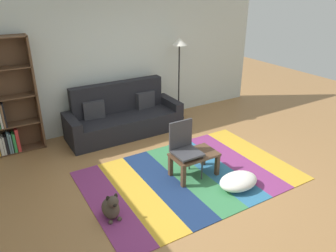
% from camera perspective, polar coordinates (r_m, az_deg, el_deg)
% --- Properties ---
extents(ground_plane, '(14.00, 14.00, 0.00)m').
position_cam_1_polar(ground_plane, '(5.14, 3.23, -9.02)').
color(ground_plane, '#9E7042').
extents(back_wall, '(6.80, 0.10, 2.70)m').
position_cam_1_polar(back_wall, '(6.73, -8.92, 11.31)').
color(back_wall, silver).
rests_on(back_wall, ground_plane).
extents(rug, '(3.23, 2.13, 0.01)m').
position_cam_1_polar(rug, '(5.17, 3.96, -8.76)').
color(rug, '#843370').
rests_on(rug, ground_plane).
extents(couch, '(2.26, 0.80, 1.00)m').
position_cam_1_polar(couch, '(6.51, -7.88, 1.55)').
color(couch, black).
rests_on(couch, ground_plane).
extents(bookshelf, '(0.90, 0.28, 2.02)m').
position_cam_1_polar(bookshelf, '(6.14, -27.22, 3.73)').
color(bookshelf, brown).
rests_on(bookshelf, ground_plane).
extents(coffee_table, '(0.71, 0.44, 0.38)m').
position_cam_1_polar(coffee_table, '(5.04, 4.63, -5.62)').
color(coffee_table, '#513826').
rests_on(coffee_table, rug).
extents(pouf, '(0.62, 0.42, 0.22)m').
position_cam_1_polar(pouf, '(4.94, 12.29, -9.48)').
color(pouf, white).
rests_on(pouf, rug).
extents(dog, '(0.22, 0.35, 0.40)m').
position_cam_1_polar(dog, '(4.34, -10.00, -13.92)').
color(dog, '#473D33').
rests_on(dog, ground_plane).
extents(standing_lamp, '(0.32, 0.32, 1.76)m').
position_cam_1_polar(standing_lamp, '(6.84, 2.00, 12.82)').
color(standing_lamp, black).
rests_on(standing_lamp, ground_plane).
extents(tv_remote, '(0.05, 0.15, 0.02)m').
position_cam_1_polar(tv_remote, '(5.01, 3.83, -4.70)').
color(tv_remote, black).
rests_on(tv_remote, coffee_table).
extents(folding_chair, '(0.40, 0.40, 0.90)m').
position_cam_1_polar(folding_chair, '(4.94, 2.82, -3.35)').
color(folding_chair, '#38383D').
rests_on(folding_chair, ground_plane).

